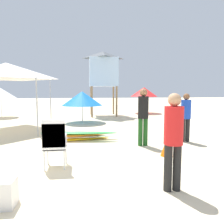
# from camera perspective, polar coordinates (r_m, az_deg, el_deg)

# --- Properties ---
(ground) EXTENTS (80.00, 80.00, 0.00)m
(ground) POSITION_cam_1_polar(r_m,az_deg,el_deg) (4.50, -14.76, -16.98)
(ground) COLOR beige
(stacked_plastic_chairs) EXTENTS (0.48, 0.48, 1.11)m
(stacked_plastic_chairs) POSITION_cam_1_polar(r_m,az_deg,el_deg) (4.89, -14.98, -7.07)
(stacked_plastic_chairs) COLOR white
(stacked_plastic_chairs) RESTS_ON ground
(surfboard_pile) EXTENTS (2.66, 0.73, 0.32)m
(surfboard_pile) POSITION_cam_1_polar(r_m,az_deg,el_deg) (7.46, -8.58, -6.24)
(surfboard_pile) COLOR yellow
(surfboard_pile) RESTS_ON ground
(lifeguard_near_left) EXTENTS (0.32, 0.32, 1.76)m
(lifeguard_near_left) POSITION_cam_1_polar(r_m,az_deg,el_deg) (6.65, 8.27, -0.28)
(lifeguard_near_left) COLOR #194C19
(lifeguard_near_left) RESTS_ON ground
(lifeguard_near_center) EXTENTS (0.32, 0.32, 1.68)m
(lifeguard_near_center) POSITION_cam_1_polar(r_m,az_deg,el_deg) (3.79, 15.97, -6.02)
(lifeguard_near_center) COLOR black
(lifeguard_near_center) RESTS_ON ground
(lifeguard_near_right) EXTENTS (0.32, 0.32, 1.61)m
(lifeguard_near_right) POSITION_cam_1_polar(r_m,az_deg,el_deg) (7.50, 18.98, -0.59)
(lifeguard_near_right) COLOR black
(lifeguard_near_right) RESTS_ON ground
(popup_canopy) EXTENTS (3.17, 3.17, 2.87)m
(popup_canopy) POSITION_cam_1_polar(r_m,az_deg,el_deg) (10.37, -26.25, 9.73)
(popup_canopy) COLOR #B2B2B7
(popup_canopy) RESTS_ON ground
(lifeguard_tower) EXTENTS (1.98, 1.98, 4.19)m
(lifeguard_tower) POSITION_cam_1_polar(r_m,az_deg,el_deg) (14.34, -2.36, 11.32)
(lifeguard_tower) COLOR olive
(lifeguard_tower) RESTS_ON ground
(beach_umbrella_left) EXTENTS (1.88, 1.88, 1.84)m
(beach_umbrella_left) POSITION_cam_1_polar(r_m,az_deg,el_deg) (15.02, -27.43, 4.45)
(beach_umbrella_left) COLOR beige
(beach_umbrella_left) RESTS_ON ground
(beach_umbrella_mid) EXTENTS (2.10, 2.10, 1.64)m
(beach_umbrella_mid) POSITION_cam_1_polar(r_m,az_deg,el_deg) (11.34, -7.92, 3.60)
(beach_umbrella_mid) COLOR beige
(beach_umbrella_mid) RESTS_ON ground
(beach_umbrella_far) EXTENTS (1.96, 1.96, 1.91)m
(beach_umbrella_far) POSITION_cam_1_polar(r_m,az_deg,el_deg) (15.98, 8.47, 5.30)
(beach_umbrella_far) COLOR beige
(beach_umbrella_far) RESTS_ON ground
(traffic_cone_near) EXTENTS (0.32, 0.32, 0.46)m
(traffic_cone_near) POSITION_cam_1_polar(r_m,az_deg,el_deg) (5.89, 14.30, -9.07)
(traffic_cone_near) COLOR orange
(traffic_cone_near) RESTS_ON ground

